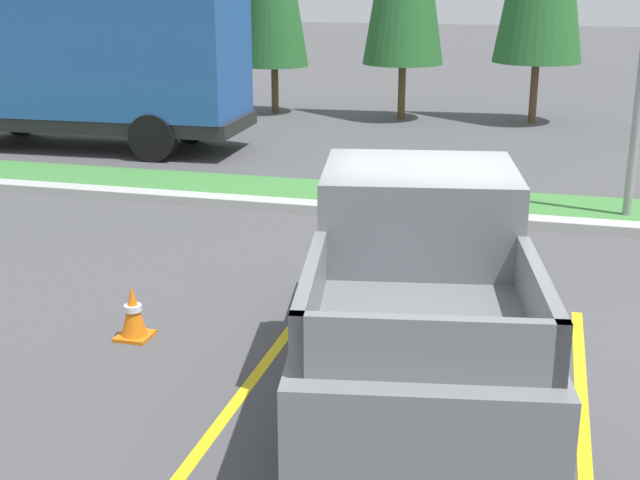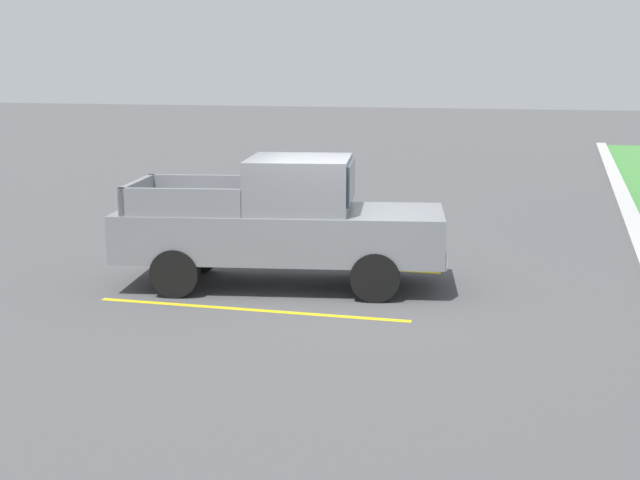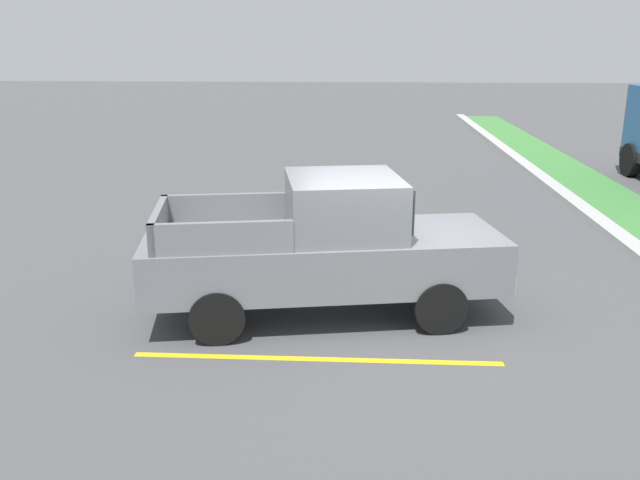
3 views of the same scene
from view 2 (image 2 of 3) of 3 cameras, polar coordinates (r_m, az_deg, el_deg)
ground_plane at (r=14.50m, az=0.90°, el=-3.25°), size 120.00×120.00×0.00m
parking_line_near at (r=16.35m, az=-0.80°, el=-1.59°), size 0.12×4.80×0.01m
parking_line_far at (r=13.48m, az=-4.39°, el=-4.37°), size 0.12×4.80×0.01m
pickup_truck_main at (r=14.68m, az=-2.26°, el=1.07°), size 2.76×5.47×2.10m
traffic_cone at (r=17.69m, az=1.88°, el=0.32°), size 0.36×0.36×0.60m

